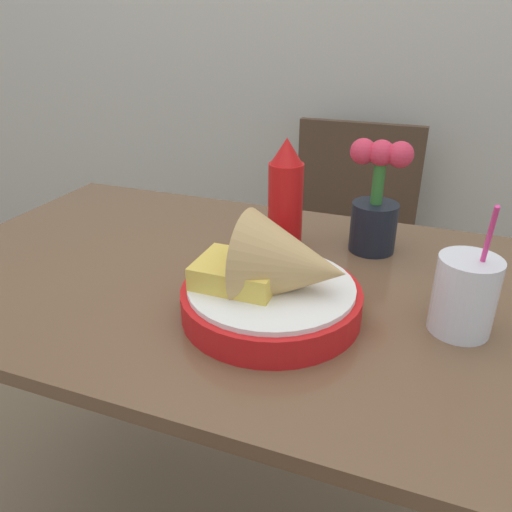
% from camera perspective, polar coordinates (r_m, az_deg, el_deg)
% --- Properties ---
extents(dining_table, '(1.17, 0.72, 0.75)m').
position_cam_1_polar(dining_table, '(0.96, -2.29, -7.93)').
color(dining_table, brown).
rests_on(dining_table, ground_plane).
extents(chair_far_window, '(0.40, 0.40, 0.86)m').
position_cam_1_polar(chair_far_window, '(1.67, 10.45, 2.18)').
color(chair_far_window, '#473323').
rests_on(chair_far_window, ground_plane).
extents(food_basket, '(0.28, 0.28, 0.17)m').
position_cam_1_polar(food_basket, '(0.75, 2.61, -3.16)').
color(food_basket, red).
rests_on(food_basket, dining_table).
extents(ketchup_bottle, '(0.07, 0.07, 0.22)m').
position_cam_1_polar(ketchup_bottle, '(0.97, 3.40, 6.80)').
color(ketchup_bottle, red).
rests_on(ketchup_bottle, dining_table).
extents(drink_cup, '(0.09, 0.09, 0.21)m').
position_cam_1_polar(drink_cup, '(0.78, 22.68, -4.40)').
color(drink_cup, silver).
rests_on(drink_cup, dining_table).
extents(flower_vase, '(0.12, 0.09, 0.22)m').
position_cam_1_polar(flower_vase, '(0.99, 13.52, 5.70)').
color(flower_vase, black).
rests_on(flower_vase, dining_table).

